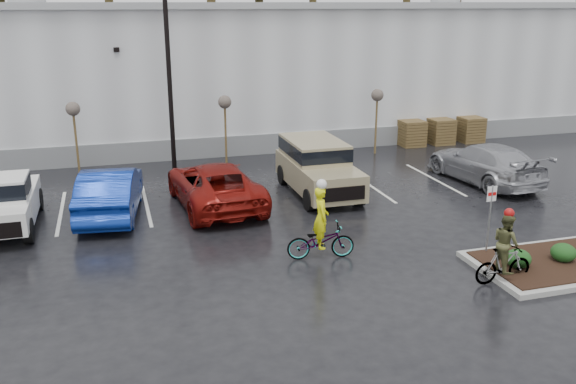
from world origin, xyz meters
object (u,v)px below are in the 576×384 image
object	(u,v)px
lamppost	(167,41)
suv_tan	(319,168)
sapling_east	(377,99)
car_far_silver	(484,163)
pallet_stack_b	(440,131)
pickup_white	(3,199)
fire_lane_sign	(490,212)
sapling_west	(73,113)
cyclist_hivis	(321,234)
pallet_stack_a	(411,133)
sapling_mid	(225,106)
pallet_stack_c	(470,129)
cyclist_olive	(504,255)
car_red	(215,185)
car_blue	(110,192)

from	to	relation	value
lamppost	suv_tan	xyz separation A→B (m)	(5.09, -4.53, -4.66)
sapling_east	car_far_silver	xyz separation A→B (m)	(2.24, -5.93, -1.91)
pallet_stack_b	sapling_east	bearing A→B (deg)	-166.61
pickup_white	fire_lane_sign	bearing A→B (deg)	-25.95
sapling_west	cyclist_hivis	world-z (taller)	sapling_west
pallet_stack_a	fire_lane_sign	world-z (taller)	fire_lane_sign
lamppost	car_far_silver	world-z (taller)	lamppost
sapling_mid	cyclist_hivis	distance (m)	11.68
sapling_west	pallet_stack_c	size ratio (longest dim) A/B	2.37
pallet_stack_c	cyclist_olive	size ratio (longest dim) A/B	0.64
sapling_east	fire_lane_sign	world-z (taller)	sapling_east
sapling_west	pallet_stack_b	world-z (taller)	sapling_west
sapling_mid	sapling_east	size ratio (longest dim) A/B	1.00
pallet_stack_b	fire_lane_sign	world-z (taller)	fire_lane_sign
sapling_mid	pickup_white	world-z (taller)	sapling_mid
pallet_stack_c	pickup_white	xyz separation A→B (m)	(-22.17, -7.00, 0.30)
pallet_stack_c	sapling_east	bearing A→B (deg)	-170.54
sapling_mid	pickup_white	size ratio (longest dim) A/B	0.62
suv_tan	cyclist_hivis	xyz separation A→B (m)	(-2.02, -5.97, -0.29)
fire_lane_sign	car_far_silver	xyz separation A→B (m)	(4.44, 6.87, -0.58)
lamppost	suv_tan	distance (m)	8.25
lamppost	pallet_stack_a	distance (m)	13.61
sapling_west	car_red	world-z (taller)	sapling_west
fire_lane_sign	car_red	distance (m)	9.79
sapling_east	car_far_silver	bearing A→B (deg)	-69.30
pallet_stack_b	cyclist_hivis	xyz separation A→B (m)	(-11.12, -12.50, 0.07)
fire_lane_sign	cyclist_hivis	world-z (taller)	cyclist_hivis
sapling_mid	fire_lane_sign	size ratio (longest dim) A/B	1.45
pallet_stack_a	pallet_stack_b	size ratio (longest dim) A/B	1.00
car_blue	car_red	xyz separation A→B (m)	(3.68, -0.03, -0.04)
fire_lane_sign	cyclist_hivis	bearing A→B (deg)	164.61
fire_lane_sign	car_red	bearing A→B (deg)	134.56
sapling_mid	pickup_white	distance (m)	10.69
suv_tan	pallet_stack_b	bearing A→B (deg)	35.64
lamppost	pallet_stack_c	bearing A→B (deg)	7.13
pickup_white	car_red	distance (m)	7.12
car_red	cyclist_hivis	size ratio (longest dim) A/B	2.43
car_far_silver	cyclist_hivis	world-z (taller)	cyclist_hivis
cyclist_olive	sapling_west	bearing A→B (deg)	37.42
cyclist_hivis	cyclist_olive	bearing A→B (deg)	-117.73
fire_lane_sign	cyclist_olive	size ratio (longest dim) A/B	1.05
sapling_west	pallet_stack_b	distance (m)	18.34
sapling_east	car_red	bearing A→B (deg)	-147.17
suv_tan	car_red	bearing A→B (deg)	-175.71
pickup_white	car_far_silver	distance (m)	18.42
car_blue	cyclist_olive	distance (m)	13.16
sapling_mid	cyclist_olive	distance (m)	15.30
sapling_west	sapling_mid	xyz separation A→B (m)	(6.50, 0.00, 0.00)
pallet_stack_c	suv_tan	xyz separation A→B (m)	(-10.91, -6.53, 0.35)
cyclist_hivis	cyclist_olive	size ratio (longest dim) A/B	1.15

